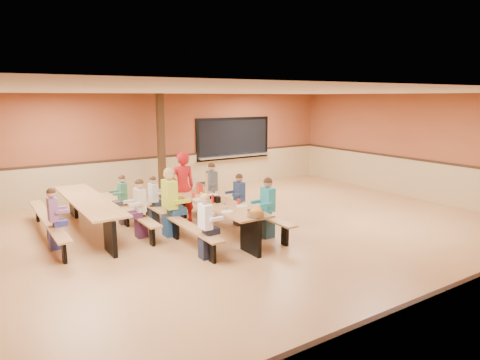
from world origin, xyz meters
TOP-DOWN VIEW (x-y plane):
  - ground at (0.00, 0.00)m, footprint 12.00×12.00m
  - room_envelope at (0.00, 0.00)m, footprint 12.04×10.04m
  - kitchen_pass_through at (2.60, 4.96)m, footprint 2.78×0.28m
  - structural_post at (-0.20, 4.40)m, footprint 0.18×0.18m
  - cafeteria_table_main at (-0.61, 0.82)m, footprint 1.91×3.70m
  - cafeteria_table_second at (-2.82, 2.25)m, footprint 1.91×3.70m
  - seated_child_white_left at (-1.43, -0.48)m, footprint 0.36×0.30m
  - seated_adult_yellow at (-1.43, 1.08)m, footprint 0.48×0.39m
  - seated_child_grey_left at (-1.43, 2.00)m, footprint 0.33×0.27m
  - seated_child_teal_right at (0.22, -0.14)m, footprint 0.39×0.32m
  - seated_child_navy_right at (0.22, 0.94)m, footprint 0.35×0.29m
  - seated_child_char_right at (0.22, 2.22)m, footprint 0.39×0.32m
  - seated_child_purple_sec at (-3.64, 1.55)m, footprint 0.36×0.29m
  - seated_child_green_sec at (-1.99, 2.47)m, footprint 0.33×0.27m
  - seated_child_tan_sec at (-1.99, 1.31)m, footprint 0.38×0.31m
  - standing_woman at (-0.77, 1.85)m, footprint 0.63×0.43m
  - punch_pitcher at (-0.53, 1.45)m, footprint 0.16×0.16m
  - chip_bowl at (-0.56, -0.83)m, footprint 0.32×0.32m
  - napkin_dispenser at (-0.63, 0.48)m, footprint 0.10×0.14m
  - condiment_mustard at (-0.80, 0.84)m, footprint 0.06×0.06m
  - condiment_ketchup at (-0.72, 0.51)m, footprint 0.06×0.06m
  - table_paddle at (-0.65, 0.88)m, footprint 0.16×0.16m
  - place_settings at (-0.61, 0.82)m, footprint 0.65×3.30m

SIDE VIEW (x-z plane):
  - ground at x=0.00m, z-range 0.00..0.00m
  - cafeteria_table_main at x=-0.61m, z-range 0.16..0.90m
  - cafeteria_table_second at x=-2.82m, z-range 0.16..0.90m
  - seated_child_grey_left at x=-1.43m, z-range 0.00..1.12m
  - seated_child_green_sec at x=-1.99m, z-range 0.00..1.14m
  - seated_child_navy_right at x=0.22m, z-range 0.00..1.18m
  - seated_child_purple_sec at x=-3.64m, z-range 0.00..1.19m
  - seated_child_white_left at x=-1.43m, z-range 0.00..1.19m
  - seated_child_tan_sec at x=-1.99m, z-range 0.00..1.23m
  - seated_child_teal_right at x=0.22m, z-range 0.00..1.26m
  - seated_child_char_right at x=0.22m, z-range 0.00..1.26m
  - room_envelope at x=0.00m, z-range -0.82..2.20m
  - seated_adult_yellow at x=-1.43m, z-range 0.00..1.43m
  - place_settings at x=-0.61m, z-range 0.74..0.85m
  - napkin_dispenser at x=-0.63m, z-range 0.74..0.87m
  - chip_bowl at x=-0.56m, z-range 0.74..0.89m
  - condiment_mustard at x=-0.80m, z-range 0.74..0.91m
  - condiment_ketchup at x=-0.72m, z-range 0.74..0.91m
  - standing_woman at x=-0.77m, z-range 0.00..1.67m
  - punch_pitcher at x=-0.53m, z-range 0.74..0.96m
  - table_paddle at x=-0.65m, z-range 0.60..1.16m
  - kitchen_pass_through at x=2.60m, z-range 0.80..2.18m
  - structural_post at x=-0.20m, z-range 0.00..3.00m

